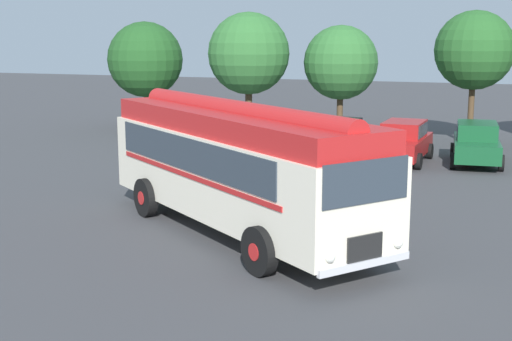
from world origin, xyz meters
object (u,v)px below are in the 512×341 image
at_px(car_near_left, 335,139).
at_px(car_mid_right, 476,143).
at_px(vintage_bus, 237,162).
at_px(car_mid_left, 403,142).

relative_size(car_near_left, car_mid_right, 1.02).
relative_size(vintage_bus, car_near_left, 2.14).
xyz_separation_m(vintage_bus, car_mid_left, (2.63, 11.94, -1.05)).
relative_size(car_mid_left, car_mid_right, 0.99).
bearing_deg(car_mid_left, car_near_left, -174.16).
xyz_separation_m(car_near_left, car_mid_left, (2.75, 0.28, 0.00)).
bearing_deg(vintage_bus, car_mid_left, 77.60).
bearing_deg(car_near_left, car_mid_right, 8.45).
bearing_deg(car_mid_right, car_mid_left, -169.04).
xyz_separation_m(vintage_bus, car_mid_right, (5.44, 12.49, -1.05)).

